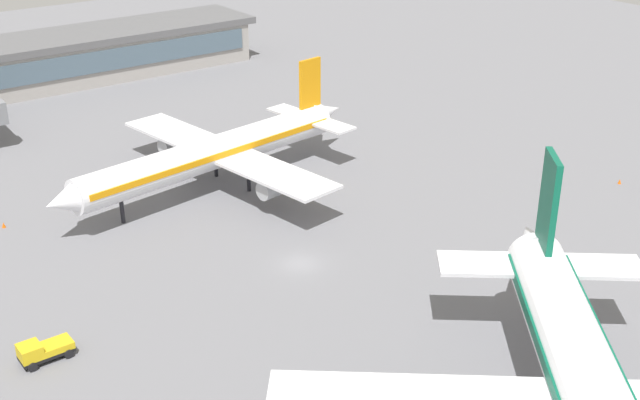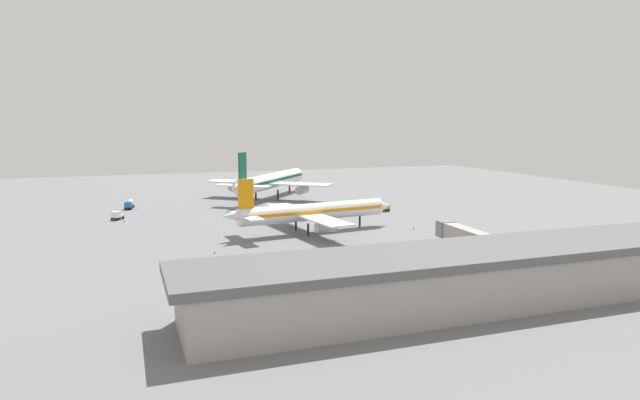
# 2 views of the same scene
# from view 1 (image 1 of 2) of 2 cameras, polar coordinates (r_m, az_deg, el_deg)

# --- Properties ---
(ground) EXTENTS (288.00, 288.00, 0.00)m
(ground) POSITION_cam_1_polar(r_m,az_deg,el_deg) (84.08, -1.38, -4.45)
(ground) COLOR slate
(terminal_building) EXTENTS (84.55, 14.88, 8.09)m
(terminal_building) POSITION_cam_1_polar(r_m,az_deg,el_deg) (148.30, -20.12, 8.86)
(terminal_building) COLOR #9E9993
(terminal_building) RESTS_ON ground
(airplane_taxiing) EXTENTS (43.93, 35.51, 13.39)m
(airplane_taxiing) POSITION_cam_1_polar(r_m,az_deg,el_deg) (99.88, -7.36, 3.33)
(airplane_taxiing) COLOR white
(airplane_taxiing) RESTS_ON ground
(pushback_tractor) EXTENTS (4.41, 2.23, 1.90)m
(pushback_tractor) POSITION_cam_1_polar(r_m,az_deg,el_deg) (73.23, -18.81, -9.92)
(pushback_tractor) COLOR black
(pushback_tractor) RESTS_ON ground
(safety_cone_near_gate) EXTENTS (0.44, 0.44, 0.60)m
(safety_cone_near_gate) POSITION_cam_1_polar(r_m,az_deg,el_deg) (125.07, -0.51, 5.76)
(safety_cone_near_gate) COLOR #EA590C
(safety_cone_near_gate) RESTS_ON ground
(safety_cone_mid_apron) EXTENTS (0.44, 0.44, 0.60)m
(safety_cone_mid_apron) POSITION_cam_1_polar(r_m,az_deg,el_deg) (109.02, 20.20, 1.23)
(safety_cone_mid_apron) COLOR #EA590C
(safety_cone_mid_apron) RESTS_ON ground
(safety_cone_far_side) EXTENTS (0.44, 0.44, 0.60)m
(safety_cone_far_side) POSITION_cam_1_polar(r_m,az_deg,el_deg) (97.83, -21.23, -1.64)
(safety_cone_far_side) COLOR #EA590C
(safety_cone_far_side) RESTS_ON ground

